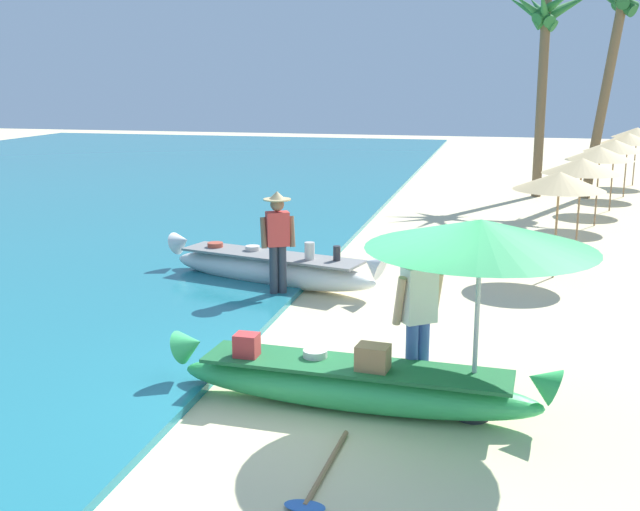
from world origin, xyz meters
TOP-DOWN VIEW (x-y plane):
  - ground_plane at (0.00, 0.00)m, footprint 80.00×80.00m
  - boat_green_foreground at (0.08, -0.19)m, footprint 4.30×0.88m
  - boat_white_midground at (-2.28, 4.50)m, footprint 4.21×1.64m
  - person_vendor_hatted at (-1.93, 3.74)m, footprint 0.58×0.45m
  - person_tourist_customer at (0.72, 0.21)m, footprint 0.56×0.49m
  - patio_umbrella_large at (1.35, -0.11)m, footprint 2.35×2.35m
  - parasol_row_0 at (2.50, 6.21)m, footprint 1.60×1.60m
  - parasol_row_1 at (3.08, 8.75)m, footprint 1.60×1.60m
  - parasol_row_2 at (3.74, 11.60)m, footprint 1.60×1.60m
  - parasol_row_3 at (4.35, 13.94)m, footprint 1.60×1.60m
  - parasol_row_4 at (5.06, 16.65)m, footprint 1.60×1.60m
  - parasol_row_5 at (5.71, 19.42)m, footprint 1.60×1.60m
  - palm_tree_tall_inland at (4.45, 16.17)m, footprint 2.39×2.88m
  - palm_tree_leaning_seaward at (2.49, 16.22)m, footprint 2.63×2.52m
  - paddle at (0.09, -1.82)m, footprint 0.37×1.53m

SIDE VIEW (x-z plane):
  - ground_plane at x=0.00m, z-range 0.00..0.00m
  - paddle at x=0.09m, z-range 0.00..0.06m
  - boat_green_foreground at x=0.08m, z-range -0.10..0.68m
  - boat_white_midground at x=-2.28m, z-range -0.11..0.73m
  - person_tourist_customer at x=0.72m, z-range 0.12..1.88m
  - person_vendor_hatted at x=-1.93m, z-range 0.14..1.91m
  - parasol_row_0 at x=2.50m, z-range 0.79..2.70m
  - parasol_row_1 at x=3.08m, z-range 0.79..2.70m
  - parasol_row_2 at x=3.74m, z-range 0.79..2.70m
  - parasol_row_3 at x=4.35m, z-range 0.79..2.70m
  - parasol_row_4 at x=5.06m, z-range 0.79..2.70m
  - parasol_row_5 at x=5.71m, z-range 0.79..2.70m
  - patio_umbrella_large at x=1.35m, z-range 0.91..3.05m
  - palm_tree_leaning_seaward at x=2.49m, z-range 1.85..7.84m
  - palm_tree_tall_inland at x=4.45m, z-range 1.82..8.13m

